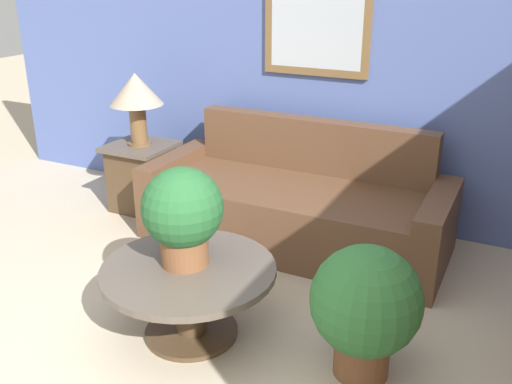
{
  "coord_description": "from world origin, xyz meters",
  "views": [
    {
      "loc": [
        1.38,
        -1.47,
        2.0
      ],
      "look_at": [
        -0.17,
        1.64,
        0.62
      ],
      "focal_mm": 40.0,
      "sensor_mm": 36.0,
      "label": 1
    }
  ],
  "objects_px": {
    "side_table": "(142,176)",
    "potted_plant_floor": "(365,306)",
    "couch_main": "(296,206)",
    "table_lamp": "(136,93)",
    "potted_plant_on_table": "(183,213)",
    "coffee_table": "(189,286)"
  },
  "relations": [
    {
      "from": "potted_plant_floor",
      "to": "table_lamp",
      "type": "bearing_deg",
      "value": 151.41
    },
    {
      "from": "side_table",
      "to": "potted_plant_floor",
      "type": "bearing_deg",
      "value": -28.59
    },
    {
      "from": "couch_main",
      "to": "potted_plant_on_table",
      "type": "distance_m",
      "value": 1.45
    },
    {
      "from": "potted_plant_on_table",
      "to": "couch_main",
      "type": "bearing_deg",
      "value": 85.47
    },
    {
      "from": "couch_main",
      "to": "potted_plant_floor",
      "type": "height_order",
      "value": "couch_main"
    },
    {
      "from": "couch_main",
      "to": "table_lamp",
      "type": "bearing_deg",
      "value": 179.94
    },
    {
      "from": "side_table",
      "to": "couch_main",
      "type": "bearing_deg",
      "value": -0.06
    },
    {
      "from": "side_table",
      "to": "potted_plant_floor",
      "type": "relative_size",
      "value": 0.81
    },
    {
      "from": "side_table",
      "to": "potted_plant_floor",
      "type": "height_order",
      "value": "potted_plant_floor"
    },
    {
      "from": "side_table",
      "to": "coffee_table",
      "type": "bearing_deg",
      "value": -45.35
    },
    {
      "from": "potted_plant_floor",
      "to": "couch_main",
      "type": "bearing_deg",
      "value": 125.39
    },
    {
      "from": "couch_main",
      "to": "coffee_table",
      "type": "relative_size",
      "value": 2.32
    },
    {
      "from": "table_lamp",
      "to": "potted_plant_floor",
      "type": "distance_m",
      "value": 2.77
    },
    {
      "from": "coffee_table",
      "to": "potted_plant_floor",
      "type": "bearing_deg",
      "value": 6.36
    },
    {
      "from": "potted_plant_on_table",
      "to": "potted_plant_floor",
      "type": "relative_size",
      "value": 0.78
    },
    {
      "from": "potted_plant_floor",
      "to": "coffee_table",
      "type": "bearing_deg",
      "value": -173.64
    },
    {
      "from": "couch_main",
      "to": "table_lamp",
      "type": "relative_size",
      "value": 3.76
    },
    {
      "from": "coffee_table",
      "to": "potted_plant_on_table",
      "type": "xyz_separation_m",
      "value": [
        -0.04,
        0.03,
        0.43
      ]
    },
    {
      "from": "coffee_table",
      "to": "potted_plant_floor",
      "type": "distance_m",
      "value": 0.99
    },
    {
      "from": "potted_plant_on_table",
      "to": "table_lamp",
      "type": "bearing_deg",
      "value": 134.43
    },
    {
      "from": "side_table",
      "to": "potted_plant_on_table",
      "type": "relative_size",
      "value": 1.04
    },
    {
      "from": "table_lamp",
      "to": "couch_main",
      "type": "bearing_deg",
      "value": -0.06
    }
  ]
}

